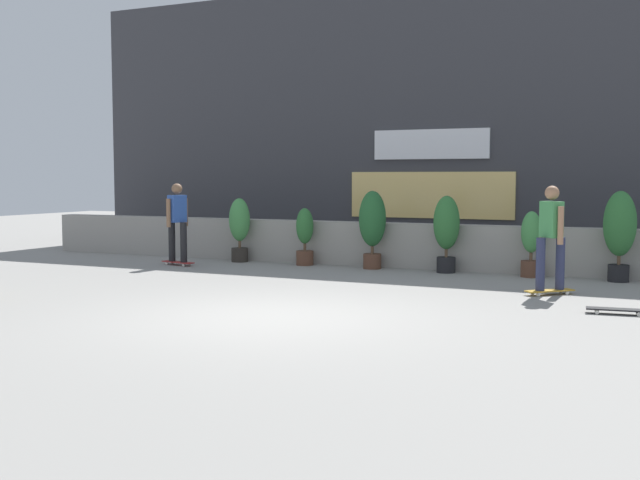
# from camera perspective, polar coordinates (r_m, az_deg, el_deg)

# --- Properties ---
(ground_plane) EXTENTS (48.00, 48.00, 0.00)m
(ground_plane) POSITION_cam_1_polar(r_m,az_deg,el_deg) (10.28, -3.52, -5.62)
(ground_plane) COLOR gray
(planter_wall) EXTENTS (18.00, 0.40, 0.90)m
(planter_wall) POSITION_cam_1_polar(r_m,az_deg,el_deg) (15.72, 6.89, -0.43)
(planter_wall) COLOR gray
(planter_wall) RESTS_ON ground
(building_backdrop) EXTENTS (20.00, 2.08, 6.50)m
(building_backdrop) POSITION_cam_1_polar(r_m,az_deg,el_deg) (19.56, 10.61, 8.72)
(building_backdrop) COLOR #38383D
(building_backdrop) RESTS_ON ground
(potted_plant_0) EXTENTS (0.45, 0.45, 1.37)m
(potted_plant_0) POSITION_cam_1_polar(r_m,az_deg,el_deg) (16.85, -5.92, 1.04)
(potted_plant_0) COLOR #2D2823
(potted_plant_0) RESTS_ON ground
(potted_plant_1) EXTENTS (0.36, 0.36, 1.19)m
(potted_plant_1) POSITION_cam_1_polar(r_m,az_deg,el_deg) (16.12, -1.12, 0.35)
(potted_plant_1) COLOR brown
(potted_plant_1) RESTS_ON ground
(potted_plant_2) EXTENTS (0.54, 0.54, 1.56)m
(potted_plant_2) POSITION_cam_1_polar(r_m,az_deg,el_deg) (15.50, 3.86, 1.23)
(potted_plant_2) COLOR brown
(potted_plant_2) RESTS_ON ground
(potted_plant_3) EXTENTS (0.50, 0.50, 1.47)m
(potted_plant_3) POSITION_cam_1_polar(r_m,az_deg,el_deg) (15.04, 9.25, 0.86)
(potted_plant_3) COLOR black
(potted_plant_3) RESTS_ON ground
(potted_plant_4) EXTENTS (0.37, 0.37, 1.21)m
(potted_plant_4) POSITION_cam_1_polar(r_m,az_deg,el_deg) (14.71, 15.21, -0.15)
(potted_plant_4) COLOR brown
(potted_plant_4) RESTS_ON ground
(potted_plant_5) EXTENTS (0.56, 0.56, 1.59)m
(potted_plant_5) POSITION_cam_1_polar(r_m,az_deg,el_deg) (14.51, 21.10, 0.79)
(potted_plant_5) COLOR black
(potted_plant_5) RESTS_ON ground
(skater_far_left) EXTENTS (0.72, 0.70, 1.70)m
(skater_far_left) POSITION_cam_1_polar(r_m,az_deg,el_deg) (12.55, 16.57, 0.38)
(skater_far_left) COLOR #BF8C26
(skater_far_left) RESTS_ON ground
(skater_mid_plaza) EXTENTS (0.82, 0.55, 1.70)m
(skater_mid_plaza) POSITION_cam_1_polar(r_m,az_deg,el_deg) (16.35, -10.41, 1.45)
(skater_mid_plaza) COLOR maroon
(skater_mid_plaza) RESTS_ON ground
(skateboard_near_camera) EXTENTS (0.82, 0.29, 0.08)m
(skateboard_near_camera) POSITION_cam_1_polar(r_m,az_deg,el_deg) (11.15, 20.96, -4.79)
(skateboard_near_camera) COLOR black
(skateboard_near_camera) RESTS_ON ground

